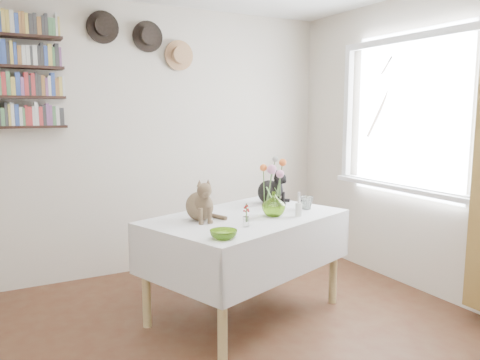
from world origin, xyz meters
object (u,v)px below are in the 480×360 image
tabby_cat (199,198)px  black_cat (269,186)px  dining_table (245,241)px  flower_vase (274,204)px

tabby_cat → black_cat: size_ratio=1.02×
dining_table → black_cat: (0.40, 0.31, 0.34)m
tabby_cat → flower_vase: (0.53, -0.14, -0.06)m
dining_table → tabby_cat: 0.49m
dining_table → tabby_cat: (-0.35, 0.04, 0.34)m
black_cat → flower_vase: (-0.22, -0.41, -0.06)m
tabby_cat → flower_vase: tabby_cat is taller
tabby_cat → black_cat: tabby_cat is taller
flower_vase → tabby_cat: bearing=165.4°
tabby_cat → black_cat: (0.75, 0.27, -0.00)m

